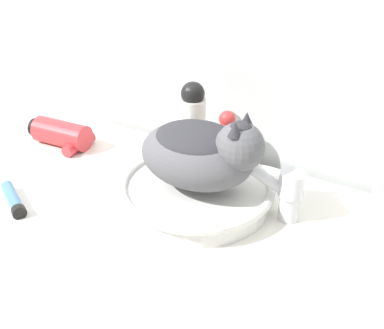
% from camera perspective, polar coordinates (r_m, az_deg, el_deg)
% --- Properties ---
extents(wall_back, '(8.00, 0.05, 2.40)m').
position_cam_1_polar(wall_back, '(1.19, 8.06, 18.79)').
color(wall_back, silver).
rests_on(wall_back, ground_plane).
extents(sink_basin, '(0.35, 0.35, 0.05)m').
position_cam_1_polar(sink_basin, '(1.08, 0.38, -3.13)').
color(sink_basin, silver).
rests_on(sink_basin, vanity_counter).
extents(cat, '(0.29, 0.29, 0.18)m').
position_cam_1_polar(cat, '(1.02, 1.04, 1.66)').
color(cat, '#56565B').
rests_on(cat, sink_basin).
extents(faucet, '(0.16, 0.07, 0.14)m').
position_cam_1_polar(faucet, '(1.03, 10.85, -2.96)').
color(faucet, silver).
rests_on(faucet, vanity_counter).
extents(lotion_bottle_white, '(0.07, 0.07, 0.21)m').
position_cam_1_polar(lotion_bottle_white, '(1.23, 0.09, 5.13)').
color(lotion_bottle_white, white).
rests_on(lotion_bottle_white, vanity_counter).
extents(deodorant_stick, '(0.05, 0.05, 0.15)m').
position_cam_1_polar(deodorant_stick, '(1.20, 4.10, 2.94)').
color(deodorant_stick, white).
rests_on(deodorant_stick, vanity_counter).
extents(cream_tube, '(0.13, 0.09, 0.03)m').
position_cam_1_polar(cream_tube, '(1.15, -20.42, -3.91)').
color(cream_tube, '#4C7FB2').
rests_on(cream_tube, vanity_counter).
extents(hair_dryer, '(0.18, 0.11, 0.07)m').
position_cam_1_polar(hair_dryer, '(1.37, -15.10, 3.46)').
color(hair_dryer, '#C63338').
rests_on(hair_dryer, vanity_counter).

